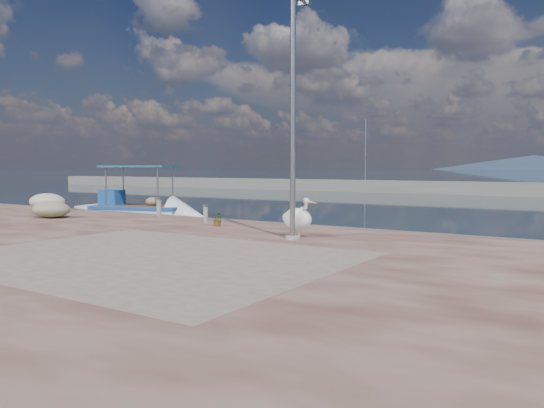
{
  "coord_description": "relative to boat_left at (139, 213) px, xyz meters",
  "views": [
    {
      "loc": [
        10.08,
        -11.65,
        2.59
      ],
      "look_at": [
        0.0,
        3.8,
        1.3
      ],
      "focal_mm": 35.0,
      "sensor_mm": 36.0,
      "label": 1
    }
  ],
  "objects": [
    {
      "name": "lamp_post",
      "position": [
        12.52,
        -5.68,
        3.56
      ],
      "size": [
        0.44,
        0.96,
        7.0
      ],
      "color": "gray",
      "rests_on": "quay"
    },
    {
      "name": "quay_patch",
      "position": [
        11.27,
        -10.14,
        0.26
      ],
      "size": [
        9.0,
        7.0,
        0.01
      ],
      "primitive_type": "cube",
      "color": "gray",
      "rests_on": "quay"
    },
    {
      "name": "bollard_near",
      "position": [
        7.42,
        -3.54,
        0.63
      ],
      "size": [
        0.22,
        0.22,
        0.68
      ],
      "color": "gray",
      "rests_on": "quay"
    },
    {
      "name": "boat_left",
      "position": [
        0.0,
        0.0,
        0.0
      ],
      "size": [
        6.81,
        3.99,
        3.11
      ],
      "rotation": [
        0.0,
        0.0,
        0.31
      ],
      "color": "white",
      "rests_on": "ground"
    },
    {
      "name": "potted_plant",
      "position": [
        8.6,
        -4.27,
        0.5
      ],
      "size": [
        0.48,
        0.43,
        0.49
      ],
      "primitive_type": "imported",
      "rotation": [
        0.0,
        0.0,
        0.11
      ],
      "color": "#33722D",
      "rests_on": "quay"
    },
    {
      "name": "breakwater",
      "position": [
        10.27,
        32.86,
        0.36
      ],
      "size": [
        120.0,
        2.2,
        7.5
      ],
      "color": "gray",
      "rests_on": "ground"
    },
    {
      "name": "ground",
      "position": [
        10.27,
        -7.14,
        -0.24
      ],
      "size": [
        1400.0,
        1400.0,
        0.0
      ],
      "primitive_type": "plane",
      "color": "#162635",
      "rests_on": "ground"
    },
    {
      "name": "pelican",
      "position": [
        12.44,
        -5.26,
        0.83
      ],
      "size": [
        1.27,
        0.73,
        1.21
      ],
      "rotation": [
        0.0,
        0.0,
        -0.19
      ],
      "color": "tan",
      "rests_on": "quay"
    },
    {
      "name": "net_pile_b",
      "position": [
        0.81,
        -5.53,
        0.59
      ],
      "size": [
        1.74,
        1.35,
        0.68
      ],
      "primitive_type": "ellipsoid",
      "color": "#BBB38A",
      "rests_on": "quay"
    },
    {
      "name": "net_pile_a",
      "position": [
        -2.93,
        -3.21,
        0.66
      ],
      "size": [
        1.98,
        1.44,
        0.81
      ],
      "primitive_type": "ellipsoid",
      "color": "silver",
      "rests_on": "quay"
    },
    {
      "name": "bollard_far",
      "position": [
        3.97,
        -2.54,
        0.68
      ],
      "size": [
        0.26,
        0.26,
        0.78
      ],
      "color": "gray",
      "rests_on": "quay"
    }
  ]
}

